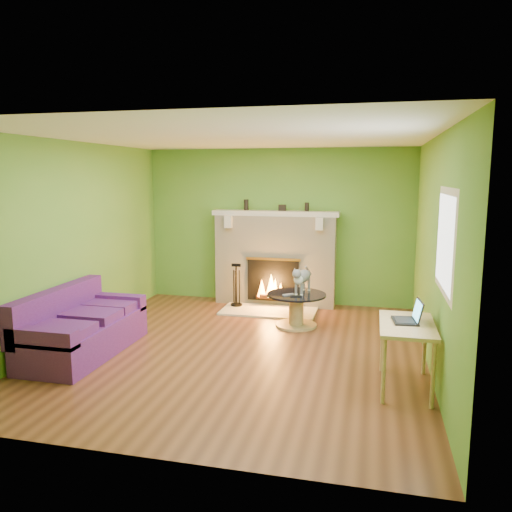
{
  "coord_description": "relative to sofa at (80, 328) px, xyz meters",
  "views": [
    {
      "loc": [
        1.58,
        -5.76,
        2.16
      ],
      "look_at": [
        0.12,
        0.4,
        1.13
      ],
      "focal_mm": 35.0,
      "sensor_mm": 36.0,
      "label": 1
    }
  ],
  "objects": [
    {
      "name": "mantel",
      "position": [
        1.86,
        2.84,
        1.23
      ],
      "size": [
        2.1,
        0.28,
        0.08
      ],
      "primitive_type": "cube",
      "color": "beige",
      "rests_on": "fireplace"
    },
    {
      "name": "laptop",
      "position": [
        3.79,
        -0.11,
        0.5
      ],
      "size": [
        0.31,
        0.34,
        0.23
      ],
      "primitive_type": null,
      "rotation": [
        0.0,
        0.0,
        0.11
      ],
      "color": "black",
      "rests_on": "desk"
    },
    {
      "name": "mantel_vase_right",
      "position": [
        2.38,
        2.87,
        1.34
      ],
      "size": [
        0.07,
        0.07,
        0.14
      ],
      "primitive_type": "cylinder",
      "color": "black",
      "rests_on": "mantel"
    },
    {
      "name": "fire_tools",
      "position": [
        1.28,
        2.5,
        0.08
      ],
      "size": [
        0.19,
        0.19,
        0.71
      ],
      "primitive_type": null,
      "color": "black",
      "rests_on": "hearth"
    },
    {
      "name": "sofa",
      "position": [
        0.0,
        0.0,
        0.0
      ],
      "size": [
        0.85,
        1.77,
        0.79
      ],
      "color": "#4A185C",
      "rests_on": "floor"
    },
    {
      "name": "wall_front",
      "position": [
        1.86,
        -1.95,
        0.99
      ],
      "size": [
        5.0,
        0.0,
        5.0
      ],
      "primitive_type": "plane",
      "rotation": [
        -1.57,
        0.0,
        0.0
      ],
      "color": "#52912F",
      "rests_on": "floor"
    },
    {
      "name": "remote_black",
      "position": [
        2.42,
        1.52,
        0.18
      ],
      "size": [
        0.17,
        0.08,
        0.02
      ],
      "primitive_type": "cube",
      "rotation": [
        0.0,
        0.0,
        0.23
      ],
      "color": "black",
      "rests_on": "coffee_table"
    },
    {
      "name": "mantel_vase_left",
      "position": [
        1.36,
        2.87,
        1.36
      ],
      "size": [
        0.08,
        0.08,
        0.18
      ],
      "primitive_type": "cylinder",
      "color": "black",
      "rests_on": "mantel"
    },
    {
      "name": "floor",
      "position": [
        1.86,
        0.55,
        -0.31
      ],
      "size": [
        5.0,
        5.0,
        0.0
      ],
      "primitive_type": "plane",
      "color": "#5A2E19",
      "rests_on": "ground"
    },
    {
      "name": "coffee_table",
      "position": [
        2.4,
        1.7,
        -0.03
      ],
      "size": [
        0.85,
        0.85,
        0.48
      ],
      "color": "tan",
      "rests_on": "floor"
    },
    {
      "name": "wall_back",
      "position": [
        1.86,
        3.05,
        0.99
      ],
      "size": [
        5.0,
        0.0,
        5.0
      ],
      "primitive_type": "plane",
      "rotation": [
        1.57,
        0.0,
        0.0
      ],
      "color": "#52912F",
      "rests_on": "floor"
    },
    {
      "name": "mantel_box",
      "position": [
        1.97,
        2.87,
        1.32
      ],
      "size": [
        0.12,
        0.08,
        0.1
      ],
      "primitive_type": "cube",
      "color": "black",
      "rests_on": "mantel"
    },
    {
      "name": "hearth",
      "position": [
        1.86,
        2.35,
        -0.29
      ],
      "size": [
        1.5,
        0.75,
        0.03
      ],
      "primitive_type": "cube",
      "color": "beige",
      "rests_on": "floor"
    },
    {
      "name": "window_frame",
      "position": [
        4.1,
        -0.35,
        1.24
      ],
      "size": [
        0.0,
        1.2,
        1.2
      ],
      "primitive_type": "plane",
      "rotation": [
        1.57,
        0.0,
        -1.57
      ],
      "color": "silver",
      "rests_on": "wall_right"
    },
    {
      "name": "desk",
      "position": [
        3.81,
        -0.16,
        0.3
      ],
      "size": [
        0.54,
        0.93,
        0.69
      ],
      "color": "tan",
      "rests_on": "floor"
    },
    {
      "name": "wall_right",
      "position": [
        4.11,
        0.55,
        0.99
      ],
      "size": [
        0.0,
        5.0,
        5.0
      ],
      "primitive_type": "plane",
      "rotation": [
        1.57,
        0.0,
        -1.57
      ],
      "color": "#52912F",
      "rests_on": "floor"
    },
    {
      "name": "ceiling",
      "position": [
        1.86,
        0.55,
        2.29
      ],
      "size": [
        5.0,
        5.0,
        0.0
      ],
      "primitive_type": "plane",
      "rotation": [
        3.14,
        0.0,
        0.0
      ],
      "color": "white",
      "rests_on": "wall_back"
    },
    {
      "name": "window_pane",
      "position": [
        4.09,
        -0.35,
        1.24
      ],
      "size": [
        0.0,
        1.06,
        1.06
      ],
      "primitive_type": "plane",
      "rotation": [
        1.57,
        0.0,
        -1.57
      ],
      "color": "white",
      "rests_on": "wall_right"
    },
    {
      "name": "wall_left",
      "position": [
        -0.39,
        0.55,
        0.99
      ],
      "size": [
        0.0,
        5.0,
        5.0
      ],
      "primitive_type": "plane",
      "rotation": [
        1.57,
        0.0,
        1.57
      ],
      "color": "#52912F",
      "rests_on": "floor"
    },
    {
      "name": "remote_silver",
      "position": [
        2.3,
        1.58,
        0.18
      ],
      "size": [
        0.16,
        0.14,
        0.02
      ],
      "primitive_type": "cube",
      "rotation": [
        0.0,
        0.0,
        0.68
      ],
      "color": "gray",
      "rests_on": "coffee_table"
    },
    {
      "name": "cat",
      "position": [
        2.48,
        1.75,
        0.38
      ],
      "size": [
        0.36,
        0.68,
        0.4
      ],
      "primitive_type": null,
      "rotation": [
        0.0,
        0.0,
        -0.2
      ],
      "color": "slate",
      "rests_on": "coffee_table"
    },
    {
      "name": "fireplace",
      "position": [
        1.86,
        2.86,
        0.47
      ],
      "size": [
        2.1,
        0.46,
        1.58
      ],
      "color": "beige",
      "rests_on": "floor"
    }
  ]
}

